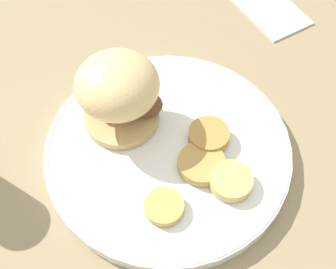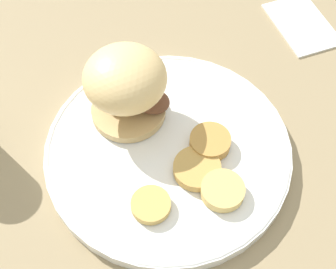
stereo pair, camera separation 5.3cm
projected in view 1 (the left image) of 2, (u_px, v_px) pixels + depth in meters
ground_plane at (168, 155)px, 0.57m from camera, size 4.00×4.00×0.00m
dinner_plate at (168, 150)px, 0.56m from camera, size 0.29×0.29×0.02m
sandwich at (117, 93)px, 0.53m from camera, size 0.10×0.10×0.10m
potato_round_0 at (164, 207)px, 0.50m from camera, size 0.04×0.04×0.01m
potato_round_1 at (229, 183)px, 0.52m from camera, size 0.05×0.05×0.01m
potato_round_2 at (209, 136)px, 0.55m from camera, size 0.05×0.05×0.01m
potato_round_3 at (203, 162)px, 0.53m from camera, size 0.05×0.05×0.01m
napkin at (270, 9)px, 0.70m from camera, size 0.12×0.14×0.01m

